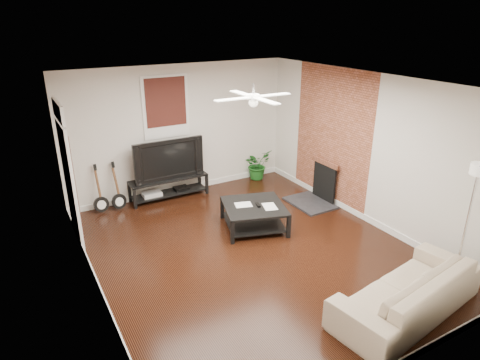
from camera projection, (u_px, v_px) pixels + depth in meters
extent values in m
cube|color=black|center=(252.00, 250.00, 7.10)|extent=(5.00, 6.00, 0.01)
cube|color=white|center=(254.00, 83.00, 6.06)|extent=(5.00, 6.00, 0.01)
cube|color=silver|center=(180.00, 131.00, 9.00)|extent=(5.00, 0.01, 2.80)
cube|color=silver|center=(409.00, 266.00, 4.16)|extent=(5.00, 0.01, 2.80)
cube|color=silver|center=(88.00, 207.00, 5.43)|extent=(0.01, 6.00, 2.80)
cube|color=silver|center=(368.00, 150.00, 7.73)|extent=(0.01, 6.00, 2.80)
cube|color=brown|center=(331.00, 137.00, 8.53)|extent=(0.02, 2.20, 2.80)
cube|color=black|center=(317.00, 182.00, 8.74)|extent=(0.80, 1.10, 0.92)
cube|color=black|center=(166.00, 107.00, 8.64)|extent=(1.00, 0.06, 1.30)
cube|color=white|center=(69.00, 173.00, 7.04)|extent=(0.08, 1.00, 2.50)
cube|color=black|center=(169.00, 188.00, 9.06)|extent=(1.68, 0.45, 0.47)
imported|color=black|center=(167.00, 158.00, 8.83)|extent=(1.51, 0.20, 0.87)
cube|color=black|center=(254.00, 216.00, 7.79)|extent=(1.36, 1.36, 0.46)
imported|color=tan|center=(408.00, 290.00, 5.53)|extent=(2.41, 1.22, 0.67)
imported|color=#1A5B1C|center=(257.00, 164.00, 10.09)|extent=(0.77, 0.71, 0.71)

